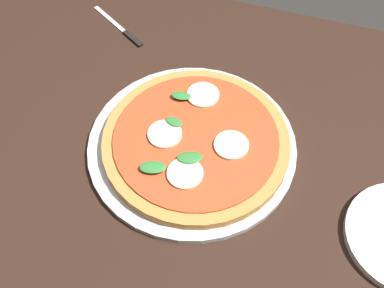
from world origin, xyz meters
The scene contains 4 objects.
dining_table centered at (0.00, 0.00, 0.62)m, with size 1.28×0.93×0.72m.
serving_tray centered at (0.05, 0.05, 0.73)m, with size 0.37×0.37×0.01m, color silver.
pizza centered at (0.06, 0.05, 0.74)m, with size 0.33×0.33×0.03m.
knife centered at (-0.18, 0.29, 0.72)m, with size 0.15×0.10×0.01m.
Camera 1 is at (0.20, -0.40, 1.41)m, focal length 43.67 mm.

